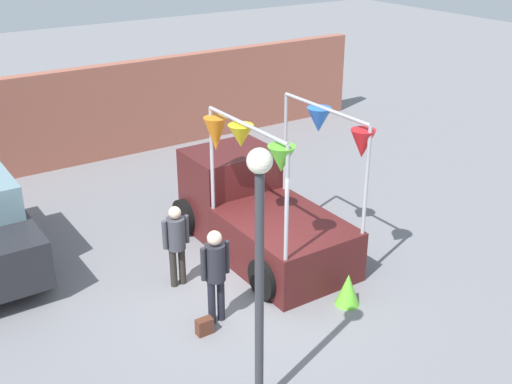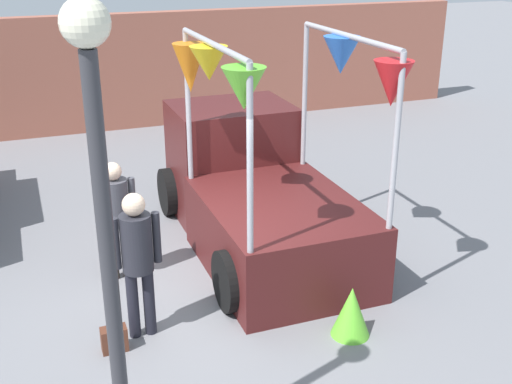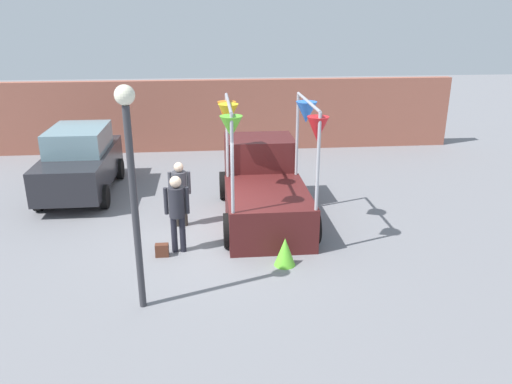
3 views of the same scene
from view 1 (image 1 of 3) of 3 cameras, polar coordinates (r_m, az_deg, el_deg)
ground_plane at (r=11.90m, az=-0.98°, el=-8.89°), size 60.00×60.00×0.00m
vendor_truck at (r=13.06m, az=-0.09°, el=-1.42°), size 2.36×4.11×3.09m
person_customer at (r=10.61m, az=-3.64°, el=-6.75°), size 0.53×0.34×1.72m
person_vendor at (r=11.73m, az=-7.11°, el=-4.14°), size 0.53×0.34×1.60m
handbag at (r=10.82m, az=-4.60°, el=-11.82°), size 0.28×0.16×0.28m
street_lamp at (r=8.08m, az=0.31°, el=-5.06°), size 0.32×0.32×3.87m
brick_boundary_wall at (r=18.07m, az=-14.97°, el=6.56°), size 18.00×0.36×2.60m
folded_kite_bundle_lime at (r=11.53m, az=8.17°, el=-8.56°), size 0.49×0.49×0.60m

